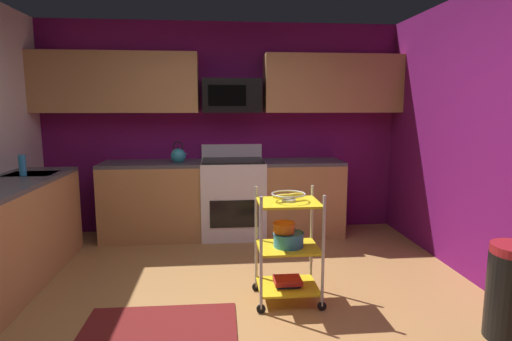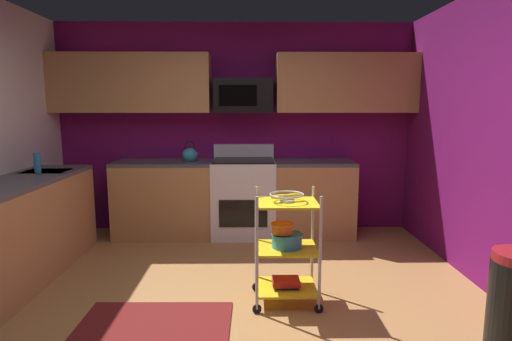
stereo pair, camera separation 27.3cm
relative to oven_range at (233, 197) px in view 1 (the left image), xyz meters
name	(u,v)px [view 1 (the left image)]	position (x,y,z in m)	size (l,w,h in m)	color
floor	(230,323)	(-0.11, -2.10, -0.50)	(4.40, 4.80, 0.04)	#A87542
wall_back	(223,128)	(-0.11, 0.33, 0.82)	(4.52, 0.06, 2.60)	#6B1156
counter_run	(151,211)	(-0.90, -0.55, -0.01)	(3.64, 2.63, 0.92)	#B27F4C
oven_range	(233,197)	(0.00, 0.00, 0.00)	(0.76, 0.65, 1.10)	white
upper_cabinets	(220,83)	(-0.13, 0.13, 1.37)	(4.40, 0.33, 0.70)	#B27F4C
microwave	(232,96)	(0.00, 0.10, 1.22)	(0.70, 0.39, 0.40)	black
rolling_cart	(288,247)	(0.37, -1.81, -0.03)	(0.55, 0.42, 0.91)	silver
fruit_bowl	(289,196)	(0.37, -1.81, 0.40)	(0.27, 0.27, 0.07)	silver
mixing_bowl_large	(288,239)	(0.37, -1.81, 0.04)	(0.25, 0.25, 0.11)	#338CBF
mixing_bowl_small	(284,227)	(0.34, -1.81, 0.14)	(0.18, 0.18, 0.08)	orange
book_stack	(287,281)	(0.37, -1.81, -0.32)	(0.22, 0.19, 0.06)	#1E4C8C
kettle	(178,156)	(-0.65, 0.00, 0.52)	(0.21, 0.18, 0.26)	teal
dish_soap_bottle	(22,165)	(-2.03, -0.89, 0.54)	(0.06, 0.06, 0.20)	#2D8CBF
floor_rug	(159,330)	(-0.62, -2.19, -0.47)	(1.10, 0.70, 0.01)	maroon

